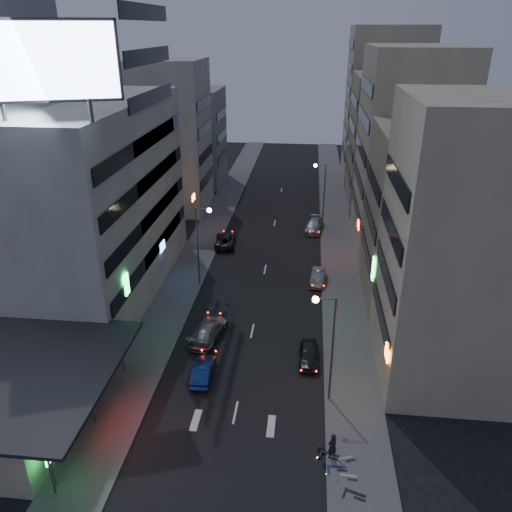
# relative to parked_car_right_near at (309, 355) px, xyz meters

# --- Properties ---
(ground) EXTENTS (180.00, 180.00, 0.00)m
(ground) POSITION_rel_parked_car_right_near_xyz_m (-4.84, -10.18, -0.64)
(ground) COLOR black
(ground) RESTS_ON ground
(sidewalk_left) EXTENTS (4.00, 120.00, 0.12)m
(sidewalk_left) POSITION_rel_parked_car_right_near_xyz_m (-12.84, 19.82, -0.58)
(sidewalk_left) COLOR #4C4C4F
(sidewalk_left) RESTS_ON ground
(sidewalk_right) EXTENTS (4.00, 120.00, 0.12)m
(sidewalk_right) POSITION_rel_parked_car_right_near_xyz_m (3.16, 19.82, -0.58)
(sidewalk_right) COLOR #4C4C4F
(sidewalk_right) RESTS_ON ground
(food_court) EXTENTS (11.00, 13.00, 3.88)m
(food_court) POSITION_rel_parked_car_right_near_xyz_m (-18.74, -8.18, 1.34)
(food_court) COLOR #BCAE93
(food_court) RESTS_ON ground
(white_building) EXTENTS (14.00, 24.00, 18.00)m
(white_building) POSITION_rel_parked_car_right_near_xyz_m (-21.84, 9.82, 8.36)
(white_building) COLOR silver
(white_building) RESTS_ON ground
(shophouse_near) EXTENTS (10.00, 11.00, 20.00)m
(shophouse_near) POSITION_rel_parked_car_right_near_xyz_m (10.16, 0.32, 9.36)
(shophouse_near) COLOR #BCAE93
(shophouse_near) RESTS_ON ground
(shophouse_mid) EXTENTS (11.00, 12.00, 16.00)m
(shophouse_mid) POSITION_rel_parked_car_right_near_xyz_m (10.66, 11.82, 7.36)
(shophouse_mid) COLOR tan
(shophouse_mid) RESTS_ON ground
(shophouse_far) EXTENTS (10.00, 14.00, 22.00)m
(shophouse_far) POSITION_rel_parked_car_right_near_xyz_m (10.16, 24.82, 10.36)
(shophouse_far) COLOR #BCAE93
(shophouse_far) RESTS_ON ground
(far_left_a) EXTENTS (11.00, 10.00, 20.00)m
(far_left_a) POSITION_rel_parked_car_right_near_xyz_m (-20.34, 34.82, 9.36)
(far_left_a) COLOR silver
(far_left_a) RESTS_ON ground
(far_left_b) EXTENTS (12.00, 10.00, 15.00)m
(far_left_b) POSITION_rel_parked_car_right_near_xyz_m (-20.84, 47.82, 6.86)
(far_left_b) COLOR gray
(far_left_b) RESTS_ON ground
(far_right_a) EXTENTS (11.00, 12.00, 18.00)m
(far_right_a) POSITION_rel_parked_car_right_near_xyz_m (10.66, 39.82, 8.36)
(far_right_a) COLOR tan
(far_right_a) RESTS_ON ground
(far_right_b) EXTENTS (12.00, 12.00, 24.00)m
(far_right_b) POSITION_rel_parked_car_right_near_xyz_m (11.16, 53.82, 11.36)
(far_right_b) COLOR #BCAE93
(far_right_b) RESTS_ON ground
(billboard) EXTENTS (9.52, 3.75, 6.20)m
(billboard) POSITION_rel_parked_car_right_near_xyz_m (-17.83, -0.21, 21.02)
(billboard) COLOR #595B60
(billboard) RESTS_ON white_building
(street_lamp_right_near) EXTENTS (1.60, 0.44, 8.02)m
(street_lamp_right_near) POSITION_rel_parked_car_right_near_xyz_m (1.06, -4.18, 4.72)
(street_lamp_right_near) COLOR #595B60
(street_lamp_right_near) RESTS_ON sidewalk_right
(street_lamp_left) EXTENTS (1.60, 0.44, 8.02)m
(street_lamp_left) POSITION_rel_parked_car_right_near_xyz_m (-10.75, 11.82, 4.72)
(street_lamp_left) COLOR #595B60
(street_lamp_left) RESTS_ON sidewalk_left
(street_lamp_right_far) EXTENTS (1.60, 0.44, 8.02)m
(street_lamp_right_far) POSITION_rel_parked_car_right_near_xyz_m (1.06, 29.82, 4.72)
(street_lamp_right_far) COLOR #595B60
(street_lamp_right_far) RESTS_ON sidewalk_right
(parked_car_right_near) EXTENTS (1.55, 3.78, 1.28)m
(parked_car_right_near) POSITION_rel_parked_car_right_near_xyz_m (0.00, 0.00, 0.00)
(parked_car_right_near) COLOR #242529
(parked_car_right_near) RESTS_ON ground
(parked_car_right_mid) EXTENTS (1.73, 3.99, 1.28)m
(parked_car_right_mid) POSITION_rel_parked_car_right_near_xyz_m (0.76, 13.36, -0.00)
(parked_car_right_mid) COLOR gray
(parked_car_right_mid) RESTS_ON ground
(parked_car_left) EXTENTS (2.66, 5.01, 1.34)m
(parked_car_left) POSITION_rel_parked_car_right_near_xyz_m (-10.18, 21.79, 0.03)
(parked_car_left) COLOR #27272C
(parked_car_left) RESTS_ON ground
(parked_car_right_far) EXTENTS (2.51, 5.01, 1.40)m
(parked_car_right_far) POSITION_rel_parked_car_right_near_xyz_m (0.38, 27.61, 0.06)
(parked_car_right_far) COLOR gray
(parked_car_right_far) RESTS_ON ground
(road_car_blue) EXTENTS (1.42, 3.89, 1.27)m
(road_car_blue) POSITION_rel_parked_car_right_near_xyz_m (-7.73, -2.80, -0.00)
(road_car_blue) COLOR navy
(road_car_blue) RESTS_ON ground
(road_car_silver) EXTENTS (2.99, 5.52, 1.52)m
(road_car_silver) POSITION_rel_parked_car_right_near_xyz_m (-8.35, 2.34, 0.12)
(road_car_silver) COLOR #909497
(road_car_silver) RESTS_ON ground
(person) EXTENTS (0.78, 0.72, 1.78)m
(person) POSITION_rel_parked_car_right_near_xyz_m (1.48, -9.47, 0.37)
(person) COLOR black
(person) RESTS_ON sidewalk_right
(scooter_black_a) EXTENTS (1.16, 1.90, 1.10)m
(scooter_black_a) POSITION_rel_parked_car_right_near_xyz_m (3.36, -12.01, 0.03)
(scooter_black_a) COLOR black
(scooter_black_a) RESTS_ON sidewalk_right
(scooter_silver_a) EXTENTS (0.64, 1.64, 0.98)m
(scooter_silver_a) POSITION_rel_parked_car_right_near_xyz_m (2.93, -10.68, -0.03)
(scooter_silver_a) COLOR #B8BAC0
(scooter_silver_a) RESTS_ON sidewalk_right
(scooter_blue) EXTENTS (0.67, 1.71, 1.03)m
(scooter_blue) POSITION_rel_parked_car_right_near_xyz_m (2.34, -10.04, -0.01)
(scooter_blue) COLOR navy
(scooter_blue) RESTS_ON sidewalk_right
(scooter_black_b) EXTENTS (1.06, 1.85, 1.07)m
(scooter_black_b) POSITION_rel_parked_car_right_near_xyz_m (2.01, -9.30, 0.02)
(scooter_black_b) COLOR black
(scooter_black_b) RESTS_ON sidewalk_right
(scooter_silver_b) EXTENTS (1.12, 1.77, 1.03)m
(scooter_silver_b) POSITION_rel_parked_car_right_near_xyz_m (2.75, -9.18, -0.01)
(scooter_silver_b) COLOR #A1A3A9
(scooter_silver_b) RESTS_ON sidewalk_right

